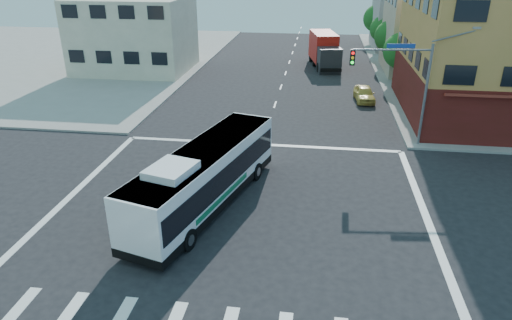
# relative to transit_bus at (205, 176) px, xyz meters

# --- Properties ---
(ground) EXTENTS (120.00, 120.00, 0.00)m
(ground) POSITION_rel_transit_bus_xyz_m (1.81, -0.64, -1.74)
(ground) COLOR black
(ground) RESTS_ON ground
(sidewalk_nw) EXTENTS (50.00, 50.00, 0.15)m
(sidewalk_nw) POSITION_rel_transit_bus_xyz_m (-33.19, 34.36, -1.66)
(sidewalk_nw) COLOR gray
(sidewalk_nw) RESTS_ON ground
(building_east_near) EXTENTS (12.06, 10.06, 9.00)m
(building_east_near) POSITION_rel_transit_bus_xyz_m (18.79, 33.34, 2.77)
(building_east_near) COLOR #C2B494
(building_east_near) RESTS_ON ground
(building_east_far) EXTENTS (12.06, 10.06, 10.00)m
(building_east_far) POSITION_rel_transit_bus_xyz_m (18.79, 47.34, 3.27)
(building_east_far) COLOR #A2A29D
(building_east_far) RESTS_ON ground
(building_west) EXTENTS (12.06, 10.06, 8.00)m
(building_west) POSITION_rel_transit_bus_xyz_m (-15.21, 29.34, 2.27)
(building_west) COLOR beige
(building_west) RESTS_ON ground
(signal_mast_ne) EXTENTS (7.91, 1.13, 8.07)m
(signal_mast_ne) POSITION_rel_transit_bus_xyz_m (10.89, 9.98, 3.24)
(signal_mast_ne) COLOR slate
(signal_mast_ne) RESTS_ON ground
(street_tree_a) EXTENTS (3.60, 3.60, 5.53)m
(street_tree_a) POSITION_rel_transit_bus_xyz_m (13.71, 27.28, 1.85)
(street_tree_a) COLOR #3D2A16
(street_tree_a) RESTS_ON ground
(street_tree_b) EXTENTS (3.80, 3.80, 5.79)m
(street_tree_b) POSITION_rel_transit_bus_xyz_m (13.71, 35.28, 2.01)
(street_tree_b) COLOR #3D2A16
(street_tree_b) RESTS_ON ground
(street_tree_c) EXTENTS (3.40, 3.40, 5.29)m
(street_tree_c) POSITION_rel_transit_bus_xyz_m (13.71, 43.28, 1.72)
(street_tree_c) COLOR #3D2A16
(street_tree_c) RESTS_ON ground
(street_tree_d) EXTENTS (4.00, 4.00, 6.03)m
(street_tree_d) POSITION_rel_transit_bus_xyz_m (13.71, 51.28, 2.14)
(street_tree_d) COLOR #3D2A16
(street_tree_d) RESTS_ON ground
(transit_bus) EXTENTS (5.68, 12.26, 3.56)m
(transit_bus) POSITION_rel_transit_bus_xyz_m (0.00, 0.00, 0.00)
(transit_bus) COLOR black
(transit_bus) RESTS_ON ground
(box_truck) EXTENTS (3.93, 8.80, 3.82)m
(box_truck) POSITION_rel_transit_bus_xyz_m (6.04, 34.33, 0.11)
(box_truck) COLOR #242529
(box_truck) RESTS_ON ground
(parked_car) EXTENTS (1.91, 4.12, 1.37)m
(parked_car) POSITION_rel_transit_bus_xyz_m (9.70, 20.58, -1.06)
(parked_car) COLOR #D3BB53
(parked_car) RESTS_ON ground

